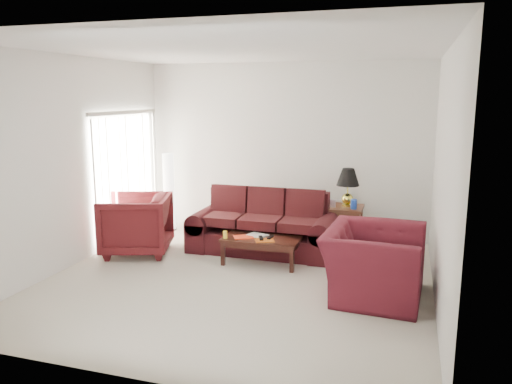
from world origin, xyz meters
TOP-DOWN VIEW (x-y plane):
  - floor at (0.00, 0.00)m, footprint 5.00×5.00m
  - blinds at (-2.42, 1.30)m, footprint 0.10×2.00m
  - sofa at (-0.03, 1.31)m, footprint 2.30×1.03m
  - throw_pillow at (-0.75, 2.07)m, footprint 0.38×0.21m
  - end_table at (1.14, 2.03)m, footprint 0.65×0.65m
  - table_lamp at (1.18, 2.08)m, footprint 0.37×0.37m
  - clock at (0.95, 1.93)m, footprint 0.13×0.06m
  - blue_canister at (1.31, 1.88)m, footprint 0.13×0.13m
  - picture_frame at (1.04, 2.15)m, footprint 0.16×0.19m
  - floor_lamp at (-2.03, 2.05)m, footprint 0.30×0.30m
  - armchair_left at (-1.89, 0.65)m, footprint 1.28×1.26m
  - armchair_right at (1.77, 0.01)m, footprint 1.22×1.37m
  - coffee_table at (0.12, 0.75)m, footprint 1.22×0.80m
  - magazine_red at (-0.14, 0.69)m, footprint 0.34×0.31m
  - magazine_white at (0.03, 0.84)m, footprint 0.34×0.29m
  - magazine_orange at (0.20, 0.61)m, footprint 0.32×0.29m
  - remote_a at (0.14, 0.64)m, footprint 0.12×0.19m
  - remote_b at (0.25, 0.73)m, footprint 0.06×0.18m
  - yellow_glass at (-0.38, 0.57)m, footprint 0.08×0.08m

SIDE VIEW (x-z plane):
  - floor at x=0.00m, z-range 0.00..0.00m
  - coffee_table at x=0.12m, z-range 0.00..0.39m
  - end_table at x=1.14m, z-range 0.00..0.65m
  - magazine_orange at x=0.20m, z-range 0.39..0.41m
  - magazine_red at x=-0.14m, z-range 0.39..0.41m
  - magazine_white at x=0.03m, z-range 0.39..0.41m
  - remote_b at x=0.25m, z-range 0.41..0.43m
  - remote_a at x=0.14m, z-range 0.41..0.43m
  - armchair_right at x=1.77m, z-range 0.00..0.85m
  - yellow_glass at x=-0.38m, z-range 0.39..0.50m
  - armchair_left at x=-1.89m, z-range 0.00..0.93m
  - sofa at x=-0.03m, z-range 0.00..0.94m
  - throw_pillow at x=-0.75m, z-range 0.51..0.89m
  - floor_lamp at x=-2.03m, z-range 0.00..1.43m
  - clock at x=0.95m, z-range 0.65..0.78m
  - blue_canister at x=1.31m, z-range 0.65..0.81m
  - picture_frame at x=1.04m, z-range 0.71..0.76m
  - table_lamp at x=1.18m, z-range 0.65..1.28m
  - blinds at x=-2.42m, z-range 0.00..2.16m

